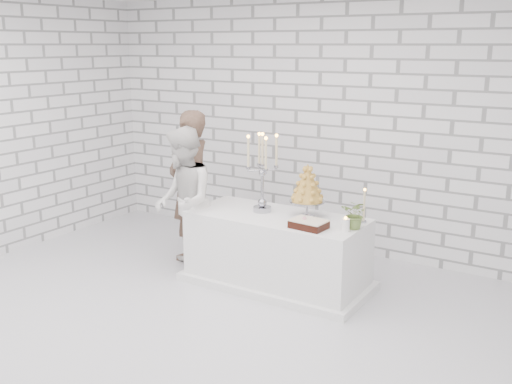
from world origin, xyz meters
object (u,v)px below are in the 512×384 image
candelabra (262,173)px  croquembouche (307,191)px  cake_table (277,250)px  bride (183,202)px  groom (190,186)px

candelabra → croquembouche: size_ratio=1.51×
cake_table → bride: 1.12m
groom → croquembouche: 1.56m
groom → bride: 0.51m
groom → candelabra: 1.11m
cake_table → groom: bearing=171.1°
croquembouche → cake_table: bearing=-159.5°
bride → candelabra: bride is taller
groom → candelabra: size_ratio=2.09×
bride → croquembouche: bearing=65.6°
groom → bride: bearing=29.8°
groom → cake_table: bearing=81.2°
cake_table → groom: 1.37m
candelabra → bride: bearing=-160.1°
cake_table → croquembouche: 0.72m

